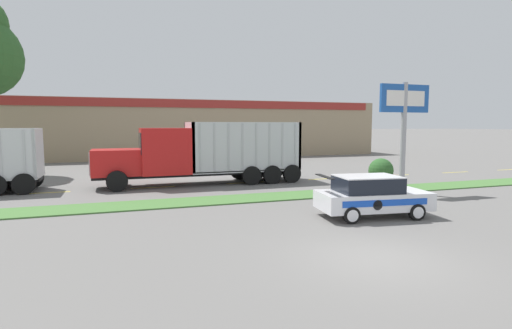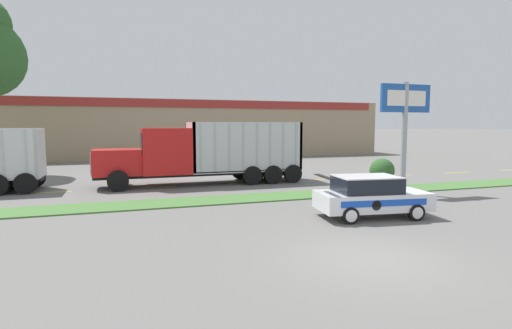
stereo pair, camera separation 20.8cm
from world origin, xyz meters
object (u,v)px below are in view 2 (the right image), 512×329
at_px(dump_truck_lead, 185,156).
at_px(store_sign_post, 405,114).
at_px(rally_car, 371,196).
at_px(stone_planter, 382,177).

relative_size(dump_truck_lead, store_sign_post, 2.13).
distance_m(rally_car, store_sign_post, 6.85).
height_order(rally_car, store_sign_post, store_sign_post).
xyz_separation_m(rally_car, store_sign_post, (4.61, 3.93, 3.18)).
bearing_deg(dump_truck_lead, store_sign_post, -33.03).
distance_m(rally_car, stone_planter, 7.68).
relative_size(dump_truck_lead, rally_car, 2.74).
relative_size(dump_truck_lead, stone_planter, 4.79).
xyz_separation_m(dump_truck_lead, rally_car, (5.37, -10.42, -0.88)).
bearing_deg(stone_planter, rally_car, -129.18).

